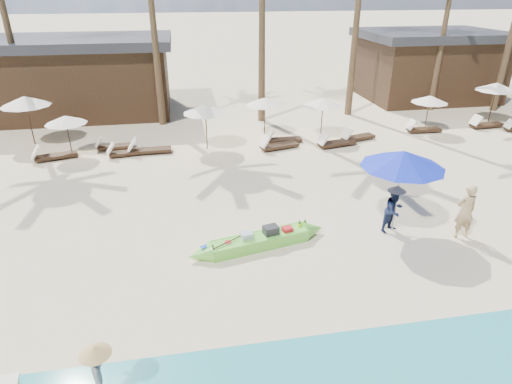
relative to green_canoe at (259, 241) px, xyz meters
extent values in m
plane|color=beige|center=(0.33, -1.22, -0.20)|extent=(240.00, 240.00, 0.00)
cube|color=#6AD541|center=(0.00, 0.00, -0.03)|extent=(3.04, 1.25, 0.36)
cube|color=white|center=(0.00, 0.00, -0.01)|extent=(2.60, 0.99, 0.16)
cube|color=#262628|center=(0.37, 0.08, 0.24)|extent=(0.48, 0.41, 0.33)
cube|color=silver|center=(-0.38, -0.04, 0.20)|extent=(0.38, 0.35, 0.26)
cube|color=red|center=(0.88, 0.14, 0.18)|extent=(0.33, 0.29, 0.21)
cylinder|color=red|center=(-0.93, -0.16, 0.12)|extent=(0.21, 0.21, 0.08)
cylinder|color=#262628|center=(-1.14, -0.30, 0.11)|extent=(0.19, 0.19, 0.08)
sphere|color=#C4C27A|center=(-1.42, -0.32, 0.16)|extent=(0.17, 0.17, 0.17)
cylinder|color=yellow|center=(1.31, 0.36, 0.16)|extent=(0.13, 0.13, 0.17)
cylinder|color=yellow|center=(1.50, 0.40, 0.16)|extent=(0.13, 0.13, 0.17)
imported|color=tan|center=(6.16, -0.51, 0.67)|extent=(0.64, 0.43, 1.75)
imported|color=#16203E|center=(4.24, 0.19, 0.51)|extent=(0.86, 0.78, 1.43)
imported|color=gray|center=(-3.73, -4.60, 0.50)|extent=(0.58, 0.77, 1.05)
cylinder|color=#99999E|center=(4.29, 0.21, 1.08)|extent=(0.06, 0.06, 2.57)
cone|color=#1528C7|center=(4.29, 0.21, 2.19)|extent=(2.46, 2.46, 0.50)
cylinder|color=#352115|center=(-9.07, 10.75, 0.92)|extent=(0.06, 0.06, 2.25)
cone|color=white|center=(-9.07, 10.75, 1.89)|extent=(2.25, 2.25, 0.45)
cube|color=#352115|center=(-7.55, 8.43, -0.05)|extent=(1.85, 1.02, 0.12)
cube|color=white|center=(-8.29, 8.22, 0.26)|extent=(0.53, 0.65, 0.51)
cylinder|color=#352115|center=(-6.96, 8.78, 0.69)|extent=(0.04, 0.04, 1.79)
cone|color=white|center=(-6.96, 8.78, 1.46)|extent=(1.79, 1.79, 0.36)
cube|color=#352115|center=(-5.10, 9.29, -0.06)|extent=(1.66, 0.62, 0.12)
cube|color=white|center=(-5.82, 9.25, 0.23)|extent=(0.40, 0.55, 0.48)
cube|color=#352115|center=(-4.48, 8.34, -0.06)|extent=(1.68, 0.77, 0.11)
cube|color=white|center=(-5.19, 8.23, 0.23)|extent=(0.44, 0.57, 0.47)
cylinder|color=#352115|center=(-0.89, 8.63, 0.82)|extent=(0.05, 0.05, 2.06)
cone|color=white|center=(-0.89, 8.63, 1.71)|extent=(2.06, 2.06, 0.41)
cube|color=#352115|center=(-3.47, 8.45, -0.04)|extent=(1.83, 0.62, 0.13)
cube|color=white|center=(-4.27, 8.44, 0.28)|extent=(0.42, 0.60, 0.53)
cylinder|color=#352115|center=(2.11, 10.04, 0.75)|extent=(0.05, 0.05, 1.90)
cone|color=white|center=(2.11, 10.04, 1.57)|extent=(1.90, 1.90, 0.38)
cube|color=#352115|center=(2.88, 8.86, -0.06)|extent=(1.67, 0.56, 0.12)
cube|color=white|center=(2.14, 8.87, 0.24)|extent=(0.38, 0.54, 0.49)
cube|color=#352115|center=(2.44, 8.04, -0.04)|extent=(1.89, 1.02, 0.13)
cube|color=white|center=(1.67, 7.84, 0.27)|extent=(0.54, 0.67, 0.53)
cylinder|color=#352115|center=(4.85, 9.26, 0.77)|extent=(0.05, 0.05, 1.96)
cone|color=white|center=(4.85, 9.26, 1.62)|extent=(1.96, 1.96, 0.39)
cube|color=#352115|center=(5.21, 7.89, -0.04)|extent=(1.90, 0.96, 0.13)
cube|color=white|center=(4.43, 7.72, 0.28)|extent=(0.52, 0.66, 0.53)
cube|color=#352115|center=(6.56, 8.57, -0.05)|extent=(1.79, 1.00, 0.12)
cube|color=white|center=(5.84, 8.36, 0.25)|extent=(0.52, 0.64, 0.50)
cylinder|color=#352115|center=(10.56, 9.34, 0.71)|extent=(0.05, 0.05, 1.82)
cone|color=white|center=(10.56, 9.34, 1.49)|extent=(1.82, 1.82, 0.36)
cube|color=#352115|center=(10.41, 9.16, -0.05)|extent=(1.73, 0.64, 0.12)
cube|color=white|center=(9.66, 9.19, 0.25)|extent=(0.41, 0.57, 0.50)
cylinder|color=#352115|center=(14.96, 10.24, 0.86)|extent=(0.05, 0.05, 2.12)
cone|color=white|center=(14.96, 10.24, 1.77)|extent=(2.12, 2.12, 0.42)
cube|color=#352115|center=(14.18, 9.31, -0.04)|extent=(1.84, 0.71, 0.13)
cube|color=white|center=(13.39, 9.25, 0.27)|extent=(0.45, 0.61, 0.53)
cube|color=white|center=(14.84, 8.51, 0.21)|extent=(0.39, 0.53, 0.45)
cone|color=brown|center=(-10.12, 13.86, 5.24)|extent=(0.40, 0.40, 10.89)
cone|color=brown|center=(-3.03, 13.06, 4.83)|extent=(0.40, 0.40, 10.08)
cone|color=brown|center=(2.48, 12.80, 5.43)|extent=(0.40, 0.40, 11.26)
cone|color=brown|center=(13.17, 13.30, 3.83)|extent=(0.40, 0.40, 8.07)
cube|color=#352115|center=(-7.67, 16.28, 1.70)|extent=(10.00, 6.00, 3.80)
cube|color=#2D2D33|center=(-7.67, 16.28, 3.85)|extent=(10.80, 6.60, 0.50)
cube|color=#352115|center=(14.33, 16.28, 1.70)|extent=(8.00, 6.00, 3.80)
cube|color=#2D2D33|center=(14.33, 16.28, 3.85)|extent=(8.80, 6.60, 0.50)
camera|label=1|loc=(-1.92, -10.44, 6.75)|focal=30.00mm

